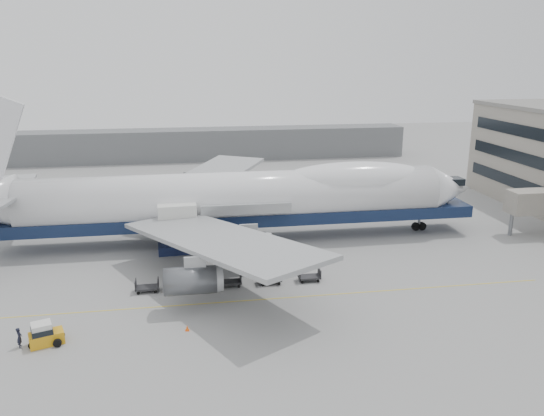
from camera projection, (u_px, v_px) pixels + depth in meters
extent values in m
plane|color=gray|center=(247.00, 276.00, 57.02)|extent=(260.00, 260.00, 0.00)
cube|color=gold|center=(254.00, 300.00, 51.32)|extent=(60.00, 0.15, 0.01)
cube|color=gray|center=(542.00, 201.00, 69.58)|extent=(9.00, 3.00, 3.00)
cylinder|color=slate|center=(511.00, 224.00, 69.78)|extent=(0.50, 0.50, 3.00)
cube|color=slate|center=(168.00, 145.00, 121.01)|extent=(110.00, 8.00, 7.00)
cylinder|color=white|center=(235.00, 197.00, 66.87)|extent=(52.00, 6.40, 6.40)
cube|color=#101E3D|center=(243.00, 216.00, 67.72)|extent=(60.00, 5.76, 1.50)
cone|color=white|center=(450.00, 188.00, 71.35)|extent=(6.00, 6.40, 6.40)
ellipsoid|color=white|center=(355.00, 179.00, 68.80)|extent=(20.67, 5.78, 4.56)
cube|color=#9EA0A3|center=(219.00, 240.00, 53.00)|extent=(20.35, 26.74, 2.26)
cube|color=#9EA0A3|center=(207.00, 178.00, 80.13)|extent=(20.35, 26.74, 2.26)
cylinder|color=#595B60|center=(187.00, 186.00, 84.75)|extent=(4.80, 2.60, 2.60)
cylinder|color=#595B60|center=(229.00, 199.00, 77.13)|extent=(4.80, 2.60, 2.60)
cylinder|color=#595B60|center=(244.00, 244.00, 58.13)|extent=(4.80, 2.60, 2.60)
cylinder|color=#595B60|center=(190.00, 281.00, 48.65)|extent=(4.80, 2.60, 2.60)
cylinder|color=slate|center=(419.00, 221.00, 71.94)|extent=(0.36, 0.36, 2.50)
cylinder|color=black|center=(419.00, 226.00, 72.13)|extent=(1.10, 0.45, 1.10)
cylinder|color=slate|center=(214.00, 239.00, 64.76)|extent=(0.36, 0.36, 2.50)
cylinder|color=black|center=(214.00, 245.00, 64.95)|extent=(1.10, 0.45, 1.10)
cylinder|color=slate|center=(211.00, 225.00, 70.46)|extent=(0.36, 0.36, 2.50)
cylinder|color=black|center=(211.00, 230.00, 70.65)|extent=(1.10, 0.45, 1.10)
cube|color=#161F43|center=(179.00, 248.00, 63.83)|extent=(4.99, 2.61, 1.07)
cube|color=silver|center=(177.00, 213.00, 62.61)|extent=(4.61, 2.78, 2.14)
cube|color=#161F43|center=(178.00, 233.00, 62.20)|extent=(3.48, 0.32, 3.84)
cube|color=#161F43|center=(178.00, 228.00, 64.23)|extent=(3.48, 0.32, 3.84)
cube|color=slate|center=(177.00, 209.00, 64.09)|extent=(2.40, 1.30, 0.15)
cylinder|color=black|center=(164.00, 253.00, 62.66)|extent=(0.88, 0.34, 0.88)
cylinder|color=black|center=(164.00, 247.00, 64.51)|extent=(0.88, 0.34, 0.88)
cylinder|color=black|center=(194.00, 251.00, 63.20)|extent=(0.88, 0.34, 0.88)
cylinder|color=black|center=(193.00, 245.00, 65.05)|extent=(0.88, 0.34, 0.88)
cube|color=orange|center=(47.00, 338.00, 43.31)|extent=(2.97, 2.21, 1.04)
cube|color=silver|center=(42.00, 329.00, 42.92)|extent=(1.86, 1.75, 0.95)
cube|color=black|center=(42.00, 331.00, 42.97)|extent=(1.98, 1.87, 0.47)
cylinder|color=black|center=(33.00, 345.00, 42.63)|extent=(0.66, 0.28, 0.66)
cylinder|color=black|center=(37.00, 337.00, 43.80)|extent=(0.66, 0.28, 0.66)
cylinder|color=black|center=(57.00, 343.00, 42.92)|extent=(0.66, 0.28, 0.66)
cylinder|color=black|center=(61.00, 336.00, 44.09)|extent=(0.66, 0.28, 0.66)
imported|color=black|center=(19.00, 338.00, 42.72)|extent=(0.51, 0.69, 1.73)
cone|color=#FF580D|center=(187.00, 328.00, 45.51)|extent=(0.33, 0.33, 0.51)
cube|color=#FF580D|center=(187.00, 330.00, 45.58)|extent=(0.35, 0.35, 0.03)
cube|color=#2D2D30|center=(147.00, 287.00, 53.07)|extent=(2.30, 1.35, 0.18)
cube|color=#2D2D30|center=(136.00, 284.00, 52.80)|extent=(0.08, 1.35, 0.90)
cube|color=#2D2D30|center=(158.00, 283.00, 53.14)|extent=(0.08, 1.35, 0.90)
cylinder|color=black|center=(138.00, 293.00, 52.50)|extent=(0.30, 0.12, 0.30)
cylinder|color=black|center=(139.00, 289.00, 53.55)|extent=(0.30, 0.12, 0.30)
cylinder|color=black|center=(156.00, 292.00, 52.77)|extent=(0.30, 0.12, 0.30)
cylinder|color=black|center=(156.00, 287.00, 53.81)|extent=(0.30, 0.12, 0.30)
cube|color=#2D2D30|center=(189.00, 285.00, 53.72)|extent=(2.30, 1.35, 0.18)
cube|color=#2D2D30|center=(178.00, 282.00, 53.44)|extent=(0.08, 1.35, 0.90)
cube|color=#2D2D30|center=(200.00, 280.00, 53.78)|extent=(0.08, 1.35, 0.90)
cylinder|color=black|center=(181.00, 290.00, 53.15)|extent=(0.30, 0.12, 0.30)
cylinder|color=black|center=(181.00, 286.00, 54.19)|extent=(0.30, 0.12, 0.30)
cylinder|color=black|center=(198.00, 289.00, 53.41)|extent=(0.30, 0.12, 0.30)
cylinder|color=black|center=(197.00, 285.00, 54.45)|extent=(0.30, 0.12, 0.30)
cube|color=#2D2D30|center=(230.00, 282.00, 54.36)|extent=(2.30, 1.35, 0.18)
cube|color=#2D2D30|center=(219.00, 279.00, 54.08)|extent=(0.08, 1.35, 0.90)
cube|color=#2D2D30|center=(241.00, 278.00, 54.42)|extent=(0.08, 1.35, 0.90)
cylinder|color=black|center=(222.00, 287.00, 53.79)|extent=(0.30, 0.12, 0.30)
cylinder|color=black|center=(221.00, 283.00, 54.83)|extent=(0.30, 0.12, 0.30)
cylinder|color=black|center=(239.00, 286.00, 54.05)|extent=(0.30, 0.12, 0.30)
cylinder|color=black|center=(238.00, 282.00, 55.10)|extent=(0.30, 0.12, 0.30)
cube|color=#2D2D30|center=(270.00, 279.00, 55.01)|extent=(2.30, 1.35, 0.18)
cube|color=#2D2D30|center=(260.00, 277.00, 54.73)|extent=(0.08, 1.35, 0.90)
cube|color=#2D2D30|center=(281.00, 275.00, 55.07)|extent=(0.08, 1.35, 0.90)
cylinder|color=black|center=(263.00, 285.00, 54.43)|extent=(0.30, 0.12, 0.30)
cylinder|color=black|center=(261.00, 281.00, 55.48)|extent=(0.30, 0.12, 0.30)
cylinder|color=black|center=(279.00, 284.00, 54.70)|extent=(0.30, 0.12, 0.30)
cylinder|color=black|center=(277.00, 279.00, 55.74)|extent=(0.30, 0.12, 0.30)
cube|color=#2D2D30|center=(309.00, 277.00, 55.65)|extent=(2.30, 1.35, 0.18)
cube|color=#2D2D30|center=(299.00, 274.00, 55.37)|extent=(0.08, 1.35, 0.90)
cube|color=#2D2D30|center=(319.00, 273.00, 55.71)|extent=(0.08, 1.35, 0.90)
cylinder|color=black|center=(302.00, 282.00, 55.08)|extent=(0.30, 0.12, 0.30)
cylinder|color=black|center=(300.00, 278.00, 56.12)|extent=(0.30, 0.12, 0.30)
cylinder|color=black|center=(318.00, 281.00, 55.34)|extent=(0.30, 0.12, 0.30)
cylinder|color=black|center=(316.00, 277.00, 56.39)|extent=(0.30, 0.12, 0.30)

